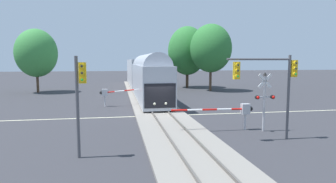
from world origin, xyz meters
The scene contains 12 objects.
ground_plane centered at (0.00, 0.00, 0.00)m, with size 220.00×220.00×0.00m, color #333338.
road_centre_stripe centered at (0.00, 0.00, 0.00)m, with size 44.00×0.20×0.01m.
railway_track centered at (0.00, 0.00, 0.10)m, with size 4.40×80.00×0.32m.
commuter_train centered at (0.00, 18.70, 2.79)m, with size 3.04×39.63×5.16m.
crossing_gate_near centered at (4.33, -6.03, 1.39)m, with size 5.69×0.40×1.80m.
crossing_signal_mast centered at (5.99, -6.63, 2.42)m, with size 1.36×0.44×3.96m.
crossing_gate_far centered at (-4.35, 6.03, 1.44)m, with size 5.60×0.40×1.92m.
traffic_signal_near_left centered at (-5.39, -10.13, 3.32)m, with size 0.53×0.38×4.95m.
traffic_signal_near_right centered at (5.30, -8.69, 3.79)m, with size 4.35×0.38×5.06m.
elm_centre_background centered at (8.42, 25.27, 6.41)m, with size 6.71×6.71×10.62m.
pine_left_background centered at (-15.30, 21.28, 5.82)m, with size 5.99×5.99×9.34m.
oak_far_right centered at (10.72, 19.31, 6.62)m, with size 6.43×6.43×10.35m.
Camera 1 is at (-3.62, -24.47, 4.73)m, focal length 31.21 mm.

